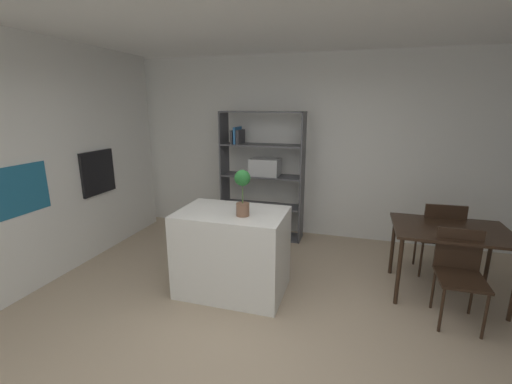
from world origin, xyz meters
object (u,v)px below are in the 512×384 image
built_in_oven (98,172)px  kitchen_island (233,252)px  open_bookshelf (262,171)px  dining_chair_near (459,268)px  potted_plant_on_island (243,190)px  dining_chair_far (440,233)px  dining_table (450,236)px

built_in_oven → kitchen_island: bearing=-12.7°
open_bookshelf → dining_chair_near: bearing=-33.0°
potted_plant_on_island → kitchen_island: bearing=148.0°
open_bookshelf → dining_chair_far: open_bookshelf is taller
dining_chair_near → open_bookshelf: bearing=147.4°
potted_plant_on_island → dining_table: (2.10, 0.68, -0.52)m
dining_table → dining_chair_far: size_ratio=1.24×
dining_chair_near → built_in_oven: bearing=176.0°
open_bookshelf → dining_chair_near: open_bookshelf is taller
potted_plant_on_island → open_bookshelf: bearing=99.5°
built_in_oven → open_bookshelf: size_ratio=0.30×
potted_plant_on_island → open_bookshelf: size_ratio=0.25×
built_in_oven → kitchen_island: built_in_oven is taller
dining_table → dining_chair_far: 0.46m
potted_plant_on_island → dining_chair_near: bearing=6.6°
potted_plant_on_island → dining_table: potted_plant_on_island is taller
built_in_oven → dining_chair_far: built_in_oven is taller
open_bookshelf → dining_chair_near: size_ratio=2.20×
dining_chair_far → dining_table: bearing=86.1°
kitchen_island → potted_plant_on_island: size_ratio=2.41×
kitchen_island → dining_chair_near: (2.25, 0.14, 0.06)m
built_in_oven → potted_plant_on_island: size_ratio=1.23×
kitchen_island → potted_plant_on_island: bearing=-32.0°
kitchen_island → dining_table: kitchen_island is taller
potted_plant_on_island → dining_table: 2.26m
dining_chair_far → kitchen_island: bearing=21.0°
built_in_oven → dining_chair_near: built_in_oven is taller
kitchen_island → dining_table: size_ratio=1.00×
built_in_oven → open_bookshelf: open_bookshelf is taller
open_bookshelf → dining_chair_far: (2.40, -0.69, -0.49)m
kitchen_island → dining_chair_near: 2.26m
kitchen_island → dining_chair_far: size_ratio=1.24×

